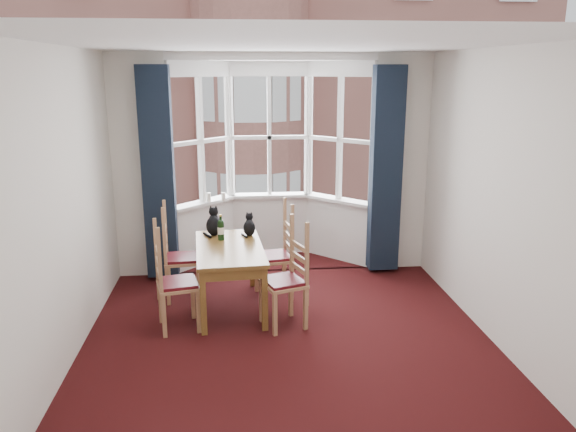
{
  "coord_description": "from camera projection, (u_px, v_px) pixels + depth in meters",
  "views": [
    {
      "loc": [
        -0.48,
        -4.81,
        2.59
      ],
      "look_at": [
        0.08,
        1.05,
        1.05
      ],
      "focal_mm": 35.0,
      "sensor_mm": 36.0,
      "label": 1
    }
  ],
  "objects": [
    {
      "name": "curtain_right",
      "position": [
        386.0,
        170.0,
        7.11
      ],
      "size": [
        0.38,
        0.22,
        2.6
      ],
      "primitive_type": "cube",
      "color": "black",
      "rests_on": "floor"
    },
    {
      "name": "wall_back_pier_left",
      "position": [
        141.0,
        168.0,
        6.99
      ],
      "size": [
        0.7,
        0.12,
        2.8
      ],
      "primitive_type": "cube",
      "color": "silver",
      "rests_on": "floor"
    },
    {
      "name": "wall_left",
      "position": [
        58.0,
        213.0,
        4.79
      ],
      "size": [
        0.0,
        4.5,
        4.5
      ],
      "primitive_type": "plane",
      "rotation": [
        1.57,
        0.0,
        1.57
      ],
      "color": "silver",
      "rests_on": "floor"
    },
    {
      "name": "tenement_building",
      "position": [
        248.0,
        101.0,
        18.42
      ],
      "size": [
        18.4,
        7.8,
        15.2
      ],
      "color": "#9D5E51",
      "rests_on": "street"
    },
    {
      "name": "chair_left_far",
      "position": [
        174.0,
        260.0,
        6.44
      ],
      "size": [
        0.43,
        0.45,
        0.92
      ],
      "color": "#AB7D53",
      "rests_on": "floor"
    },
    {
      "name": "curtain_left",
      "position": [
        158.0,
        174.0,
        6.85
      ],
      "size": [
        0.38,
        0.22,
        2.6
      ],
      "primitive_type": "cube",
      "color": "black",
      "rests_on": "floor"
    },
    {
      "name": "cat_left",
      "position": [
        214.0,
        224.0,
        6.54
      ],
      "size": [
        0.18,
        0.26,
        0.34
      ],
      "color": "black",
      "rests_on": "dining_table"
    },
    {
      "name": "cat_right",
      "position": [
        249.0,
        227.0,
        6.52
      ],
      "size": [
        0.15,
        0.21,
        0.27
      ],
      "color": "black",
      "rests_on": "dining_table"
    },
    {
      "name": "bay_window",
      "position": [
        271.0,
        160.0,
        7.63
      ],
      "size": [
        2.76,
        0.94,
        2.8
      ],
      "color": "white",
      "rests_on": "floor"
    },
    {
      "name": "wall_right",
      "position": [
        507.0,
        203.0,
        5.16
      ],
      "size": [
        0.0,
        4.5,
        4.5
      ],
      "primitive_type": "plane",
      "rotation": [
        1.57,
        0.0,
        -1.57
      ],
      "color": "silver",
      "rests_on": "floor"
    },
    {
      "name": "chair_left_near",
      "position": [
        169.0,
        286.0,
        5.67
      ],
      "size": [
        0.48,
        0.5,
        0.92
      ],
      "color": "#AB7D53",
      "rests_on": "floor"
    },
    {
      "name": "chair_right_far",
      "position": [
        281.0,
        257.0,
        6.54
      ],
      "size": [
        0.46,
        0.47,
        0.92
      ],
      "color": "#AB7D53",
      "rests_on": "floor"
    },
    {
      "name": "floor",
      "position": [
        290.0,
        351.0,
        5.33
      ],
      "size": [
        4.5,
        4.5,
        0.0
      ],
      "primitive_type": "plane",
      "color": "black",
      "rests_on": "ground"
    },
    {
      "name": "dining_table",
      "position": [
        230.0,
        255.0,
        6.15
      ],
      "size": [
        0.81,
        1.38,
        0.72
      ],
      "color": "brown",
      "rests_on": "floor"
    },
    {
      "name": "candle_short",
      "position": [
        223.0,
        197.0,
        7.57
      ],
      "size": [
        0.06,
        0.06,
        0.11
      ],
      "primitive_type": "cylinder",
      "color": "white",
      "rests_on": "bay_window"
    },
    {
      "name": "candle_tall",
      "position": [
        209.0,
        197.0,
        7.52
      ],
      "size": [
        0.06,
        0.06,
        0.12
      ],
      "primitive_type": "cylinder",
      "color": "white",
      "rests_on": "bay_window"
    },
    {
      "name": "wine_bottle",
      "position": [
        221.0,
        229.0,
        6.34
      ],
      "size": [
        0.07,
        0.07,
        0.29
      ],
      "color": "black",
      "rests_on": "dining_table"
    },
    {
      "name": "wall_back_pier_right",
      "position": [
        400.0,
        164.0,
        7.3
      ],
      "size": [
        0.7,
        0.12,
        2.8
      ],
      "primitive_type": "cube",
      "color": "silver",
      "rests_on": "floor"
    },
    {
      "name": "ceiling",
      "position": [
        291.0,
        43.0,
        4.62
      ],
      "size": [
        4.5,
        4.5,
        0.0
      ],
      "primitive_type": "plane",
      "rotation": [
        3.14,
        0.0,
        0.0
      ],
      "color": "white",
      "rests_on": "floor"
    },
    {
      "name": "wall_near",
      "position": [
        335.0,
        315.0,
        2.81
      ],
      "size": [
        4.0,
        0.0,
        4.0
      ],
      "primitive_type": "plane",
      "rotation": [
        -1.57,
        0.0,
        0.0
      ],
      "color": "silver",
      "rests_on": "floor"
    },
    {
      "name": "chair_right_near",
      "position": [
        291.0,
        281.0,
        5.78
      ],
      "size": [
        0.51,
        0.53,
        0.92
      ],
      "color": "#AB7D53",
      "rests_on": "floor"
    },
    {
      "name": "street",
      "position": [
        243.0,
        201.0,
        37.91
      ],
      "size": [
        80.0,
        80.0,
        0.0
      ],
      "primitive_type": "plane",
      "color": "#333335",
      "rests_on": "ground"
    }
  ]
}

